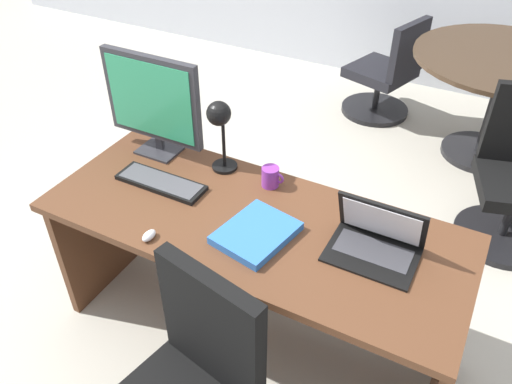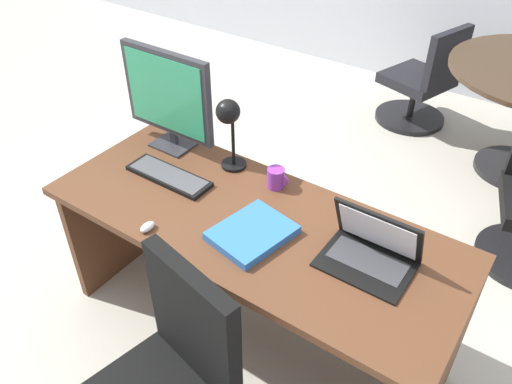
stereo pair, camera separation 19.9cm
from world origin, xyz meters
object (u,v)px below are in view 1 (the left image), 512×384
desk (257,249)px  mouse (149,236)px  meeting_table (501,82)px  meeting_chair_near (386,79)px  laptop (377,235)px  book (256,233)px  keyboard (161,182)px  coffee_mug (271,177)px  monitor (153,101)px  desk_lamp (220,122)px

desk → mouse: (-0.31, -0.34, 0.23)m
meeting_table → mouse: bearing=-112.5°
meeting_chair_near → meeting_table: bearing=-17.4°
laptop → mouse: laptop is taller
mouse → meeting_chair_near: meeting_chair_near is taller
desk → mouse: mouse is taller
desk → book: bearing=-64.3°
mouse → book: 0.43m
keyboard → book: 0.56m
meeting_table → coffee_mug: bearing=-111.4°
meeting_chair_near → desk: bearing=-87.4°
monitor → laptop: bearing=-8.3°
desk → keyboard: keyboard is taller
desk → meeting_table: meeting_table is taller
laptop → book: 0.47m
keyboard → meeting_table: bearing=61.1°
laptop → mouse: bearing=-155.7°
monitor → mouse: monitor is taller
desk_lamp → book: desk_lamp is taller
desk_lamp → meeting_chair_near: bearing=85.3°
keyboard → meeting_chair_near: meeting_chair_near is taller
mouse → coffee_mug: 0.61m
laptop → book: size_ratio=0.97×
book → coffee_mug: 0.35m
monitor → book: (0.72, -0.32, -0.26)m
monitor → keyboard: (0.17, -0.22, -0.27)m
laptop → meeting_chair_near: laptop is taller
coffee_mug → monitor: bearing=-179.3°
mouse → book: size_ratio=0.20×
meeting_table → keyboard: bearing=-118.9°
meeting_chair_near → mouse: bearing=-94.0°
book → meeting_chair_near: 2.63m
mouse → meeting_table: size_ratio=0.06×
desk → desk_lamp: size_ratio=4.99×
desk → monitor: (-0.65, 0.19, 0.49)m
book → meeting_table: (0.68, 2.32, -0.17)m
keyboard → coffee_mug: 0.50m
coffee_mug → laptop: bearing=-18.0°
monitor → meeting_table: monitor is taller
meeting_table → desk: bearing=-108.7°
keyboard → laptop: bearing=2.9°
monitor → meeting_chair_near: 2.43m
desk → laptop: laptop is taller
monitor → coffee_mug: (0.61, 0.01, -0.23)m
mouse → laptop: bearing=24.3°
laptop → desk_lamp: desk_lamp is taller
mouse → coffee_mug: coffee_mug is taller
meeting_chair_near → monitor: bearing=-103.5°
desk → keyboard: bearing=-176.7°
laptop → mouse: (-0.81, -0.37, -0.05)m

